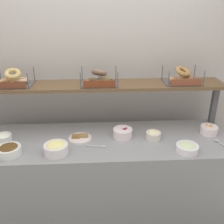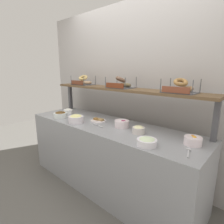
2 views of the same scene
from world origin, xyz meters
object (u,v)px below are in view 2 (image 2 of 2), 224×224
Objects in this scene: bagel_basket_poppy at (120,84)px; bowl_beet_salad at (122,124)px; bowl_chocolate_spread at (60,115)px; bowl_cream_cheese at (68,111)px; bowl_egg_salad at (76,119)px; bowl_potato_salad at (138,130)px; bowl_scallion_spread at (147,142)px; bowl_fruit_salad at (193,141)px; bagel_basket_plain at (83,82)px; serving_spoon_near_plate at (99,126)px; bagel_basket_everything at (180,88)px; serving_plate_white at (98,120)px; serving_spoon_by_edge at (188,151)px.

bowl_beet_salad is at bearing -46.59° from bagel_basket_poppy.
bowl_cream_cheese is at bearing 118.59° from bowl_chocolate_spread.
bowl_egg_salad is 0.84m from bowl_potato_salad.
bowl_beet_salad reaches higher than bowl_scallion_spread.
bagel_basket_plain reaches higher than bowl_fruit_salad.
bagel_basket_poppy is (0.01, 0.38, 0.47)m from serving_spoon_near_plate.
bagel_basket_everything reaches higher than bowl_chocolate_spread.
bowl_egg_salad reaches higher than bowl_fruit_salad.
bowl_fruit_salad is 1.83m from bagel_basket_plain.
bowl_cream_cheese is 1.04m from bowl_beet_salad.
bagel_basket_everything is at bearing -0.21° from bagel_basket_plain.
bagel_basket_plain is at bearing 130.90° from bowl_egg_salad.
serving_spoon_near_plate is 0.56× the size of bagel_basket_everything.
bowl_potato_salad and bowl_fruit_salad have the same top height.
bowl_egg_salad is 0.94× the size of serving_plate_white.
bowl_fruit_salad reaches higher than bowl_scallion_spread.
bagel_basket_plain is at bearing 167.73° from serving_spoon_by_edge.
bagel_basket_everything reaches higher than bowl_fruit_salad.
bowl_egg_salad is 1.38m from serving_spoon_by_edge.
bowl_beet_salad is 0.38m from serving_plate_white.
serving_plate_white is 0.64× the size of bagel_basket_plain.
bagel_basket_everything is (1.52, -0.01, 0.00)m from bagel_basket_plain.
bowl_fruit_salad is at bearing 10.08° from serving_spoon_near_plate.
serving_plate_white is 0.63× the size of bagel_basket_everything.
bowl_chocolate_spread is at bearing -158.21° from serving_plate_white.
bowl_beet_salad is 0.83× the size of serving_plate_white.
bowl_egg_salad is 0.59× the size of bagel_basket_everything.
bagel_basket_plain is at bearing 178.86° from bagel_basket_poppy.
bowl_fruit_salad is (1.84, 0.04, 0.00)m from bowl_cream_cheese.
bagel_basket_poppy reaches higher than serving_spoon_near_plate.
serving_spoon_near_plate is (0.34, 0.08, -0.04)m from bowl_egg_salad.
bowl_potato_salad is 0.72× the size of serving_spoon_near_plate.
serving_plate_white is 0.22m from serving_spoon_near_plate.
bagel_basket_plain is (-1.46, 0.50, 0.44)m from bowl_scallion_spread.
bagel_basket_poppy is at bearing -1.14° from bagel_basket_plain.
bowl_chocolate_spread is 1.10× the size of serving_spoon_by_edge.
bowl_egg_salad reaches higher than serving_spoon_by_edge.
bowl_chocolate_spread reaches higher than serving_plate_white.
bagel_basket_poppy is (0.35, 0.46, 0.43)m from bowl_egg_salad.
serving_spoon_by_edge is (1.20, -0.15, -0.00)m from serving_plate_white.
serving_plate_white reaches higher than serving_spoon_near_plate.
bowl_egg_salad is 0.75m from bagel_basket_plain.
bagel_basket_everything reaches higher than bowl_potato_salad.
bowl_cream_cheese reaches higher than serving_spoon_near_plate.
bagel_basket_everything is (-0.24, 0.20, 0.44)m from bowl_fruit_salad.
bowl_egg_salad is at bearing -49.10° from bagel_basket_plain.
bagel_basket_poppy is at bearing 51.73° from serving_plate_white.
bagel_basket_plain is (-0.41, 0.47, 0.43)m from bowl_egg_salad.
serving_spoon_near_plate is (0.17, -0.15, -0.00)m from serving_plate_white.
serving_plate_white is (0.55, 0.22, -0.03)m from bowl_chocolate_spread.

